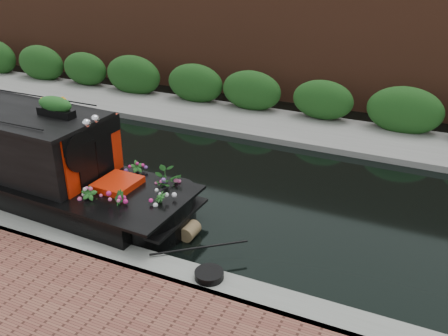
% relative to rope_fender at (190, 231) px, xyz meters
% --- Properties ---
extents(ground, '(80.00, 80.00, 0.00)m').
position_rel_rope_fender_xyz_m(ground, '(-1.50, 2.02, -0.14)').
color(ground, black).
rests_on(ground, ground).
extents(near_bank_coping, '(40.00, 0.60, 0.50)m').
position_rel_rope_fender_xyz_m(near_bank_coping, '(-1.50, -1.28, -0.14)').
color(near_bank_coping, gray).
rests_on(near_bank_coping, ground).
extents(far_bank_path, '(40.00, 2.40, 0.34)m').
position_rel_rope_fender_xyz_m(far_bank_path, '(-1.50, 6.22, -0.14)').
color(far_bank_path, gray).
rests_on(far_bank_path, ground).
extents(far_hedge, '(40.00, 1.10, 2.80)m').
position_rel_rope_fender_xyz_m(far_hedge, '(-1.50, 7.12, -0.14)').
color(far_hedge, '#1B4617').
rests_on(far_hedge, ground).
extents(far_brick_wall, '(40.00, 1.00, 8.00)m').
position_rel_rope_fender_xyz_m(far_brick_wall, '(-1.50, 9.22, -0.14)').
color(far_brick_wall, brown).
rests_on(far_brick_wall, ground).
extents(rope_fender, '(0.29, 0.39, 0.29)m').
position_rel_rope_fender_xyz_m(rope_fender, '(0.00, 0.00, 0.00)').
color(rope_fender, brown).
rests_on(rope_fender, ground).
extents(coiled_mooring_rope, '(0.47, 0.47, 0.12)m').
position_rel_rope_fender_xyz_m(coiled_mooring_rope, '(1.02, -1.23, 0.17)').
color(coiled_mooring_rope, black).
rests_on(coiled_mooring_rope, near_bank_coping).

